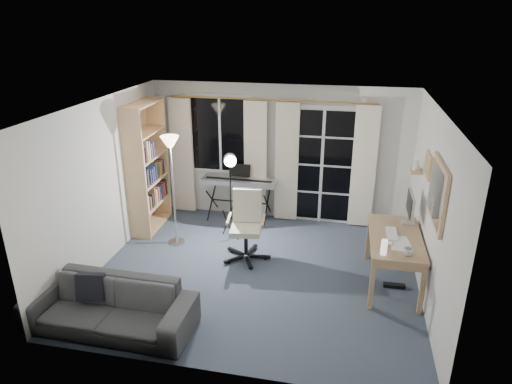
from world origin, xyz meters
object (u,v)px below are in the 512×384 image
Objects in this scene: bookshelf at (145,170)px; monitor at (410,205)px; mug at (408,251)px; keyboard_piano at (239,182)px; office_chair at (247,219)px; torchiere_lamp at (171,158)px; studio_light at (230,170)px; desk at (395,242)px; sofa at (109,299)px.

monitor is at bearing -8.96° from bookshelf.
bookshelf is at bearing 159.91° from mug.
mug is at bearing -37.82° from keyboard_piano.
bookshelf is 2.09× the size of office_chair.
monitor reaches higher than keyboard_piano.
mug is (3.43, -1.03, -0.65)m from torchiere_lamp.
torchiere_lamp is 1.19× the size of studio_light.
desk is at bearing -37.97° from studio_light.
torchiere_lamp reaches higher than desk.
studio_light reaches higher than office_chair.
monitor is 0.26× the size of sofa.
mug is at bearing -16.65° from torchiere_lamp.
sofa is (-3.31, -1.66, -0.25)m from desk.
torchiere_lamp is 2.43m from sofa.
torchiere_lamp is 14.96× the size of mug.
desk is 0.69× the size of sofa.
office_chair is 2.00× the size of monitor.
monitor is at bearing -27.59° from studio_light.
torchiere_lamp is 3.56m from monitor.
desk is (2.54, -1.58, -0.09)m from keyboard_piano.
desk is at bearing -114.24° from monitor.
studio_light is 2.86× the size of monitor.
monitor is at bearing -1.24° from torchiere_lamp.
bookshelf is 4.24m from monitor.
office_chair is at bearing 158.66° from mug.
bookshelf is 4.38m from mug.
office_chair is at bearing -20.05° from bookshelf.
mug reaches higher than sofa.
sofa is at bearing -76.77° from bookshelf.
bookshelf is 1.61m from keyboard_piano.
studio_light is at bearing 152.60° from mug.
bookshelf is at bearing 165.33° from desk.
torchiere_lamp is at bearing 170.39° from desk.
studio_light is at bearing -7.46° from bookshelf.
torchiere_lamp is 0.90× the size of sofa.
bookshelf is 4.15m from desk.
desk is at bearing -8.98° from torchiere_lamp.
studio_light is at bearing 171.04° from monitor.
monitor is (2.32, 0.08, 0.39)m from office_chair.
studio_light is at bearing -85.94° from keyboard_piano.
mug is at bearing -96.44° from monitor.
desk is at bearing -16.29° from office_chair.
office_chair reaches higher than keyboard_piano.
office_chair is 2.15m from desk.
bookshelf is 18.34× the size of mug.
bookshelf reaches higher than desk.
keyboard_piano is 2.97m from monitor.
desk is 0.53m from mug.
torchiere_lamp is at bearing 178.12° from monitor.
keyboard_piano is at bearing 102.40° from office_chair.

